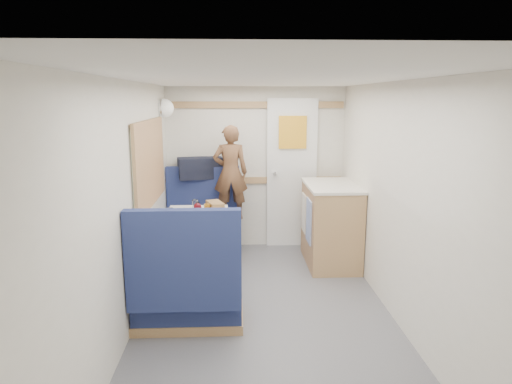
{
  "coord_description": "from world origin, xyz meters",
  "views": [
    {
      "loc": [
        -0.24,
        -3.39,
        1.86
      ],
      "look_at": [
        -0.06,
        0.9,
        0.97
      ],
      "focal_mm": 32.0,
      "sensor_mm": 36.0,
      "label": 1
    }
  ],
  "objects_px": {
    "galley_counter": "(330,224)",
    "tumbler_mid": "(195,205)",
    "dinette_table": "(196,231)",
    "duffel_bag": "(200,168)",
    "bench_far": "(203,231)",
    "bench_near": "(188,292)",
    "tumbler_left": "(170,214)",
    "wine_glass": "(197,208)",
    "orange_fruit": "(211,214)",
    "pepper_grinder": "(198,206)",
    "beer_glass": "(207,209)",
    "tray": "(202,222)",
    "dome_light": "(165,108)",
    "person": "(230,173)",
    "cheese_block": "(196,218)",
    "bread_loaf": "(215,207)"
  },
  "relations": [
    {
      "from": "galley_counter",
      "to": "tumbler_mid",
      "type": "bearing_deg",
      "value": -169.37
    },
    {
      "from": "dinette_table",
      "to": "duffel_bag",
      "type": "bearing_deg",
      "value": 91.47
    },
    {
      "from": "dinette_table",
      "to": "bench_far",
      "type": "relative_size",
      "value": 0.88
    },
    {
      "from": "bench_near",
      "to": "tumbler_left",
      "type": "distance_m",
      "value": 0.88
    },
    {
      "from": "galley_counter",
      "to": "wine_glass",
      "type": "distance_m",
      "value": 1.65
    },
    {
      "from": "orange_fruit",
      "to": "tumbler_mid",
      "type": "distance_m",
      "value": 0.46
    },
    {
      "from": "tumbler_left",
      "to": "tumbler_mid",
      "type": "bearing_deg",
      "value": 65.38
    },
    {
      "from": "bench_far",
      "to": "pepper_grinder",
      "type": "bearing_deg",
      "value": -89.47
    },
    {
      "from": "bench_far",
      "to": "beer_glass",
      "type": "xyz_separation_m",
      "value": [
        0.11,
        -0.79,
        0.47
      ]
    },
    {
      "from": "bench_near",
      "to": "duffel_bag",
      "type": "xyz_separation_m",
      "value": [
        -0.03,
        1.98,
        0.73
      ]
    },
    {
      "from": "tray",
      "to": "orange_fruit",
      "type": "relative_size",
      "value": 5.24
    },
    {
      "from": "dome_light",
      "to": "tumbler_left",
      "type": "distance_m",
      "value": 1.41
    },
    {
      "from": "galley_counter",
      "to": "person",
      "type": "height_order",
      "value": "person"
    },
    {
      "from": "tray",
      "to": "wine_glass",
      "type": "height_order",
      "value": "wine_glass"
    },
    {
      "from": "dome_light",
      "to": "tumbler_left",
      "type": "bearing_deg",
      "value": -80.74
    },
    {
      "from": "dome_light",
      "to": "wine_glass",
      "type": "distance_m",
      "value": 1.43
    },
    {
      "from": "pepper_grinder",
      "to": "orange_fruit",
      "type": "bearing_deg",
      "value": -65.17
    },
    {
      "from": "bench_near",
      "to": "person",
      "type": "xyz_separation_m",
      "value": [
        0.34,
        1.76,
        0.7
      ]
    },
    {
      "from": "galley_counter",
      "to": "cheese_block",
      "type": "relative_size",
      "value": 8.28
    },
    {
      "from": "bench_near",
      "to": "tumbler_left",
      "type": "bearing_deg",
      "value": 107.77
    },
    {
      "from": "dome_light",
      "to": "tumbler_mid",
      "type": "relative_size",
      "value": 2.0
    },
    {
      "from": "dome_light",
      "to": "duffel_bag",
      "type": "relative_size",
      "value": 0.38
    },
    {
      "from": "duffel_bag",
      "to": "pepper_grinder",
      "type": "height_order",
      "value": "duffel_bag"
    },
    {
      "from": "wine_glass",
      "to": "tumbler_left",
      "type": "distance_m",
      "value": 0.27
    },
    {
      "from": "pepper_grinder",
      "to": "tumbler_mid",
      "type": "bearing_deg",
      "value": 112.12
    },
    {
      "from": "orange_fruit",
      "to": "bread_loaf",
      "type": "distance_m",
      "value": 0.32
    },
    {
      "from": "bench_far",
      "to": "galley_counter",
      "type": "distance_m",
      "value": 1.51
    },
    {
      "from": "galley_counter",
      "to": "beer_glass",
      "type": "bearing_deg",
      "value": -160.87
    },
    {
      "from": "pepper_grinder",
      "to": "bread_loaf",
      "type": "relative_size",
      "value": 0.4
    },
    {
      "from": "wine_glass",
      "to": "bread_loaf",
      "type": "xyz_separation_m",
      "value": [
        0.15,
        0.34,
        -0.07
      ]
    },
    {
      "from": "cheese_block",
      "to": "bread_loaf",
      "type": "height_order",
      "value": "bread_loaf"
    },
    {
      "from": "dinette_table",
      "to": "cheese_block",
      "type": "relative_size",
      "value": 8.28
    },
    {
      "from": "bench_far",
      "to": "tumbler_mid",
      "type": "height_order",
      "value": "bench_far"
    },
    {
      "from": "dome_light",
      "to": "tumbler_left",
      "type": "height_order",
      "value": "dome_light"
    },
    {
      "from": "bench_far",
      "to": "tray",
      "type": "height_order",
      "value": "bench_far"
    },
    {
      "from": "bench_far",
      "to": "beer_glass",
      "type": "height_order",
      "value": "bench_far"
    },
    {
      "from": "bench_far",
      "to": "duffel_bag",
      "type": "height_order",
      "value": "duffel_bag"
    },
    {
      "from": "wine_glass",
      "to": "tumbler_mid",
      "type": "distance_m",
      "value": 0.45
    },
    {
      "from": "bench_near",
      "to": "orange_fruit",
      "type": "distance_m",
      "value": 0.87
    },
    {
      "from": "bench_far",
      "to": "orange_fruit",
      "type": "relative_size",
      "value": 14.48
    },
    {
      "from": "cheese_block",
      "to": "duffel_bag",
      "type": "bearing_deg",
      "value": 92.11
    },
    {
      "from": "bench_near",
      "to": "pepper_grinder",
      "type": "relative_size",
      "value": 10.76
    },
    {
      "from": "dome_light",
      "to": "tumbler_mid",
      "type": "height_order",
      "value": "dome_light"
    },
    {
      "from": "bench_far",
      "to": "dome_light",
      "type": "relative_size",
      "value": 5.25
    },
    {
      "from": "tray",
      "to": "orange_fruit",
      "type": "bearing_deg",
      "value": 60.08
    },
    {
      "from": "dinette_table",
      "to": "orange_fruit",
      "type": "bearing_deg",
      "value": -42.63
    },
    {
      "from": "galley_counter",
      "to": "beer_glass",
      "type": "height_order",
      "value": "galley_counter"
    },
    {
      "from": "galley_counter",
      "to": "pepper_grinder",
      "type": "relative_size",
      "value": 9.42
    },
    {
      "from": "tray",
      "to": "bread_loaf",
      "type": "height_order",
      "value": "bread_loaf"
    },
    {
      "from": "duffel_bag",
      "to": "wine_glass",
      "type": "height_order",
      "value": "duffel_bag"
    }
  ]
}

